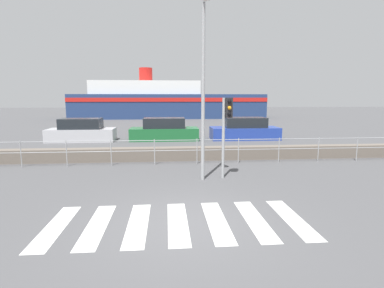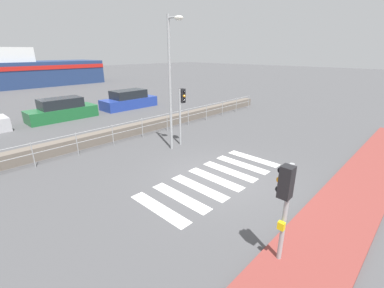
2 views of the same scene
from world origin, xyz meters
name	(u,v)px [view 1 (image 1 of 2)]	position (x,y,z in m)	size (l,w,h in m)	color
ground_plane	(185,222)	(0.00, 0.00, 0.00)	(160.00, 160.00, 0.00)	#4C4C4F
crosswalk	(178,222)	(-0.16, 0.00, 0.00)	(5.85, 2.40, 0.01)	silver
seawall	(175,154)	(0.00, 6.88, 0.30)	(25.97, 0.55, 0.59)	#6B6056
harbor_fence	(176,148)	(0.00, 6.00, 0.72)	(23.42, 0.04, 1.10)	#9EA0A3
traffic_light_far	(227,120)	(1.69, 3.69, 2.07)	(0.34, 0.32, 2.82)	#9EA0A3
streetlamp	(204,71)	(0.85, 3.39, 3.69)	(0.32, 0.91, 5.97)	#9EA0A3
ferry_boat	(164,102)	(-0.64, 35.92, 2.15)	(26.05, 6.56, 6.82)	navy
parked_car_silver	(82,131)	(-5.91, 13.47, 0.63)	(4.25, 1.72, 1.48)	#BCBCC1
parked_car_green	(164,131)	(-0.54, 13.47, 0.63)	(4.50, 1.70, 1.49)	#1E6633
parked_car_blue	(244,130)	(4.93, 13.47, 0.63)	(4.59, 1.84, 1.49)	#233D9E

